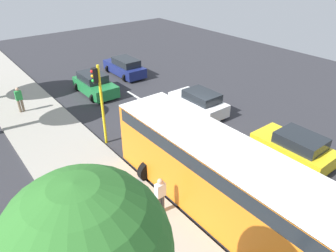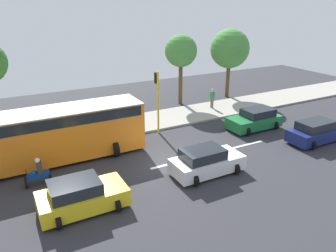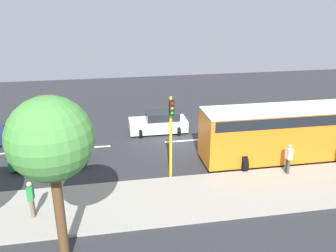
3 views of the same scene
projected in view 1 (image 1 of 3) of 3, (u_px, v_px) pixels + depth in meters
name	position (u px, v px, depth m)	size (l,w,h in m)	color
ground_plane	(190.00, 129.00, 18.86)	(40.00, 60.00, 0.10)	#2D2D33
sidewalk	(82.00, 171.00, 15.04)	(4.00, 60.00, 0.15)	#9E998E
lane_stripe_far_north	(98.00, 74.00, 27.07)	(0.20, 2.40, 0.01)	white
lane_stripe_north	(136.00, 97.00, 22.95)	(0.20, 2.40, 0.01)	white
lane_stripe_mid	(190.00, 128.00, 18.84)	(0.20, 2.40, 0.01)	white
lane_stripe_south	(274.00, 178.00, 14.72)	(0.20, 2.40, 0.01)	white
car_yellow_cab	(294.00, 147.00, 15.71)	(2.37, 3.94, 1.52)	yellow
car_dark_blue	(125.00, 67.00, 26.62)	(2.14, 4.38, 1.52)	navy
car_green	(95.00, 85.00, 23.14)	(2.26, 4.05, 1.52)	#1E7238
car_white	(199.00, 102.00, 20.40)	(2.23, 4.04, 1.52)	white
city_bus	(223.00, 176.00, 11.91)	(3.20, 11.00, 3.16)	orange
motorcycle	(281.00, 189.00, 13.04)	(0.60, 1.30, 1.53)	black
pedestrian_near_signal	(19.00, 99.00, 20.04)	(0.40, 0.24, 1.69)	#72604C
pedestrian_by_tree	(160.00, 195.00, 12.15)	(0.40, 0.24, 1.69)	#3F3F3F
traffic_light_corner	(99.00, 95.00, 15.96)	(0.49, 0.24, 4.50)	yellow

